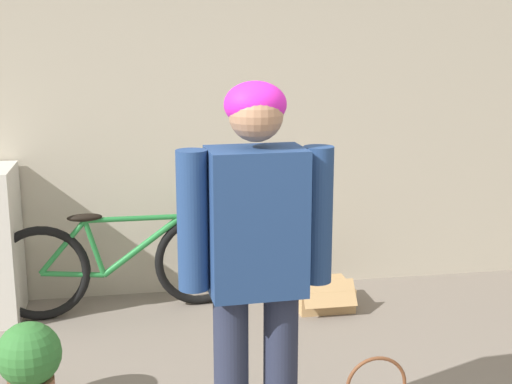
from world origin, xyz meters
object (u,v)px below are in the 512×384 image
potted_plant (30,363)px  bicycle (123,264)px  cardboard_box (322,295)px  person (256,248)px

potted_plant → bicycle: bearing=70.4°
cardboard_box → person: bearing=-114.1°
bicycle → person: bearing=-78.4°
potted_plant → person: bearing=-31.3°
cardboard_box → potted_plant: 2.05m
person → cardboard_box: person is taller
bicycle → cardboard_box: bearing=-11.5°
bicycle → potted_plant: bearing=-114.9°
cardboard_box → bicycle: bearing=173.8°
person → bicycle: person is taller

